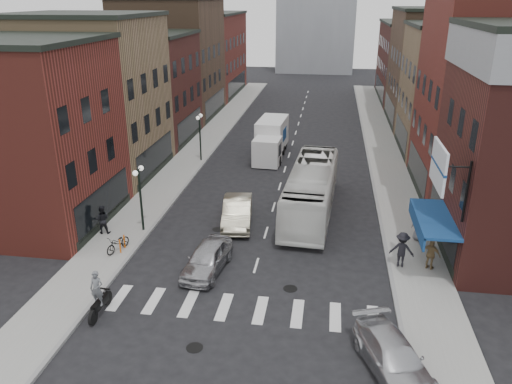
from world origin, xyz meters
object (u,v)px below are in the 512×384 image
at_px(box_truck, 271,140).
at_px(motorcycle_rider, 98,295).
at_px(ped_right_b, 431,254).
at_px(ped_left_solo, 102,220).
at_px(sedan_left_near, 207,258).
at_px(sedan_left_far, 237,212).
at_px(bike_rack, 122,244).
at_px(transit_bus, 311,190).
at_px(ped_right_a, 402,249).
at_px(parked_bicycle, 118,243).
at_px(streetlamp_far, 200,129).
at_px(ped_right_c, 420,224).
at_px(curb_car, 393,358).
at_px(billboard_sign, 440,167).
at_px(streetlamp_near, 140,187).

distance_m(box_truck, motorcycle_rider, 25.10).
bearing_deg(ped_right_b, ped_left_solo, 26.28).
distance_m(sedan_left_near, sedan_left_far, 5.94).
relative_size(box_truck, ped_right_b, 4.44).
height_order(box_truck, motorcycle_rider, box_truck).
xyz_separation_m(bike_rack, transit_bus, (10.11, 7.19, 1.07)).
relative_size(motorcycle_rider, ped_right_b, 1.33).
bearing_deg(ped_right_a, ped_right_b, -173.23).
relative_size(bike_rack, sedan_left_near, 0.18).
distance_m(box_truck, ped_left_solo, 18.81).
bearing_deg(box_truck, parked_bicycle, -104.35).
height_order(streetlamp_far, ped_right_a, streetlamp_far).
distance_m(motorcycle_rider, sedan_left_far, 11.29).
xyz_separation_m(parked_bicycle, ped_right_c, (16.79, 3.91, 0.52)).
bearing_deg(transit_bus, motorcycle_rider, -120.97).
bearing_deg(curb_car, motorcycle_rider, 151.90).
distance_m(transit_bus, ped_left_solo, 13.22).
xyz_separation_m(billboard_sign, parked_bicycle, (-16.40, 0.72, -5.52)).
bearing_deg(sedan_left_far, sedan_left_near, -102.19).
bearing_deg(bike_rack, streetlamp_near, 85.76).
height_order(box_truck, ped_right_a, box_truck).
bearing_deg(ped_left_solo, sedan_left_far, -170.42).
height_order(motorcycle_rider, sedan_left_far, motorcycle_rider).
xyz_separation_m(sedan_left_near, ped_right_b, (11.46, 1.68, 0.25)).
bearing_deg(ped_left_solo, curb_car, 138.94).
relative_size(sedan_left_near, ped_left_solo, 2.51).
distance_m(motorcycle_rider, sedan_left_near, 5.93).
relative_size(streetlamp_near, ped_right_c, 2.09).
distance_m(transit_bus, sedan_left_far, 5.18).
bearing_deg(ped_right_b, box_truck, -29.34).
height_order(box_truck, curb_car, box_truck).
relative_size(streetlamp_near, ped_left_solo, 2.35).
height_order(streetlamp_near, curb_car, streetlamp_near).
bearing_deg(ped_right_b, ped_right_c, -58.48).
distance_m(bike_rack, curb_car, 15.86).
distance_m(box_truck, ped_right_c, 18.45).
distance_m(streetlamp_far, ped_right_b, 23.17).
xyz_separation_m(motorcycle_rider, ped_left_solo, (-3.30, 7.64, -0.02)).
height_order(transit_bus, sedan_left_near, transit_bus).
xyz_separation_m(box_truck, curb_car, (7.95, -26.48, -0.91)).
relative_size(box_truck, ped_left_solo, 4.29).
bearing_deg(streetlamp_far, ped_right_a, -47.21).
distance_m(bike_rack, box_truck, 19.89).
bearing_deg(ped_left_solo, ped_right_c, 175.48).
bearing_deg(transit_bus, box_truck, 112.66).
distance_m(streetlamp_far, parked_bicycle, 16.95).
distance_m(box_truck, sedan_left_near, 20.19).
bearing_deg(ped_right_a, box_truck, -53.61).
bearing_deg(ped_right_b, streetlamp_far, -13.90).
relative_size(transit_bus, sedan_left_near, 2.65).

